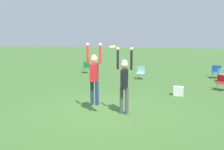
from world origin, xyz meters
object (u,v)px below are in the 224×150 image
object	(u,v)px
camping_chair_2	(223,74)
camping_chair_3	(223,81)
person_jumping	(94,73)
person_defending	(124,79)
camping_chair_0	(141,72)
cooler_box	(178,91)
camping_chair_1	(216,71)
camping_chair_4	(86,67)
frisbee	(113,47)

from	to	relation	value
camping_chair_2	camping_chair_3	size ratio (longest dim) A/B	0.94
person_jumping	person_defending	xyz separation A→B (m)	(1.05, 0.13, -0.18)
camping_chair_0	cooler_box	bearing A→B (deg)	119.41
camping_chair_1	camping_chair_4	xyz separation A→B (m)	(-9.18, -0.84, -0.00)
camping_chair_4	cooler_box	distance (m)	8.50
camping_chair_1	camping_chair_2	bearing A→B (deg)	95.31
frisbee	cooler_box	bearing A→B (deg)	56.26
camping_chair_0	camping_chair_3	size ratio (longest dim) A/B	1.00
camping_chair_2	camping_chair_3	world-z (taller)	camping_chair_3
camping_chair_1	camping_chair_4	bearing A→B (deg)	-0.27
camping_chair_2	camping_chair_4	distance (m)	9.41
cooler_box	person_defending	bearing A→B (deg)	-116.86
frisbee	camping_chair_4	distance (m)	9.50
camping_chair_0	camping_chair_1	bearing A→B (deg)	-162.58
person_defending	camping_chair_2	bearing A→B (deg)	145.24
camping_chair_0	cooler_box	size ratio (longest dim) A/B	1.78
camping_chair_4	cooler_box	world-z (taller)	camping_chair_4
cooler_box	camping_chair_0	bearing A→B (deg)	124.92
person_defending	cooler_box	world-z (taller)	person_defending
person_jumping	frisbee	xyz separation A→B (m)	(0.59, 0.23, 0.89)
camping_chair_2	camping_chair_4	bearing A→B (deg)	21.74
camping_chair_3	camping_chair_0	bearing A→B (deg)	14.41
camping_chair_0	camping_chair_2	xyz separation A→B (m)	(4.90, 0.78, -0.02)
camping_chair_3	camping_chair_2	bearing A→B (deg)	-62.07
frisbee	camping_chair_0	size ratio (longest dim) A/B	0.27
camping_chair_0	cooler_box	world-z (taller)	camping_chair_0
camping_chair_2	camping_chair_4	world-z (taller)	camping_chair_4
camping_chair_1	camping_chair_3	xyz separation A→B (m)	(-0.10, -3.72, -0.03)
camping_chair_1	camping_chair_3	world-z (taller)	camping_chair_1
camping_chair_4	camping_chair_1	bearing A→B (deg)	171.94
frisbee	camping_chair_1	world-z (taller)	frisbee
person_defending	camping_chair_4	distance (m)	9.69
camping_chair_1	person_defending	bearing A→B (deg)	61.33
cooler_box	camping_chair_4	bearing A→B (deg)	145.90
camping_chair_1	camping_chair_4	world-z (taller)	camping_chair_1
camping_chair_0	camping_chair_4	size ratio (longest dim) A/B	0.95
person_defending	frisbee	distance (m)	1.17
person_jumping	camping_chair_2	xyz separation A→B (m)	(5.07, 7.78, -0.97)
frisbee	cooler_box	xyz separation A→B (m)	(2.10, 3.15, -2.09)
person_jumping	cooler_box	distance (m)	4.49
person_defending	camping_chair_1	bearing A→B (deg)	149.76
camping_chair_3	camping_chair_1	bearing A→B (deg)	-56.21
camping_chair_0	camping_chair_4	distance (m)	4.65
camping_chair_2	camping_chair_1	bearing A→B (deg)	-55.27
camping_chair_2	camping_chair_3	bearing A→B (deg)	106.57
frisbee	camping_chair_2	bearing A→B (deg)	59.33
camping_chair_2	camping_chair_3	xyz separation A→B (m)	(-0.33, -2.52, 0.00)
camping_chair_0	camping_chair_4	world-z (taller)	camping_chair_4
person_jumping	camping_chair_2	distance (m)	9.34
camping_chair_0	camping_chair_3	bearing A→B (deg)	153.61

